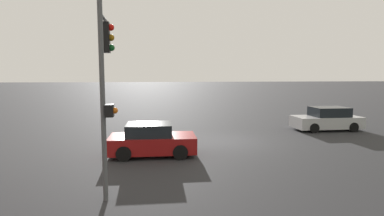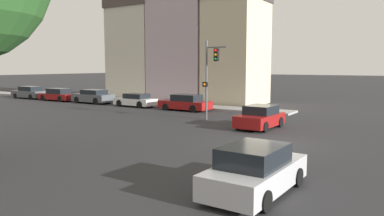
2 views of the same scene
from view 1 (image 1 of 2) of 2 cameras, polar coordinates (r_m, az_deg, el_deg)
ground_plane at (r=16.64m, az=6.99°, el=-6.26°), size 300.00×300.00×0.00m
traffic_signal at (r=9.04m, az=-16.22°, el=6.76°), size 0.56×1.79×5.76m
crossing_car_0 at (r=21.60m, az=24.33°, el=-1.98°), size 4.33×2.04×1.52m
crossing_car_1 at (r=13.67m, az=-7.67°, el=-6.09°), size 3.90×2.11×1.45m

